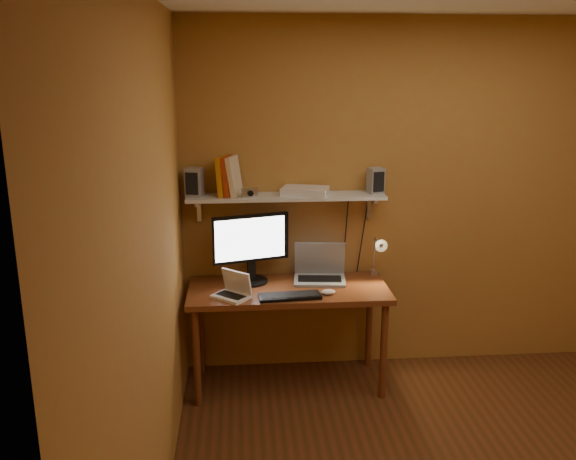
{
  "coord_description": "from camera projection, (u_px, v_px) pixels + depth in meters",
  "views": [
    {
      "loc": [
        -1.28,
        -2.73,
        2.26
      ],
      "look_at": [
        -0.96,
        1.18,
        1.2
      ],
      "focal_mm": 38.0,
      "sensor_mm": 36.0,
      "label": 1
    }
  ],
  "objects": [
    {
      "name": "room",
      "position": [
        503.0,
        268.0,
        2.97
      ],
      "size": [
        3.44,
        3.24,
        2.64
      ],
      "color": "#5A2D17",
      "rests_on": "ground"
    },
    {
      "name": "desk",
      "position": [
        288.0,
        299.0,
        4.3
      ],
      "size": [
        1.4,
        0.6,
        0.75
      ],
      "color": "brown",
      "rests_on": "ground"
    },
    {
      "name": "wall_shelf",
      "position": [
        286.0,
        197.0,
        4.3
      ],
      "size": [
        1.4,
        0.25,
        0.21
      ],
      "color": "silver",
      "rests_on": "room"
    },
    {
      "name": "monitor",
      "position": [
        251.0,
        245.0,
        4.31
      ],
      "size": [
        0.54,
        0.29,
        0.5
      ],
      "rotation": [
        0.0,
        0.0,
        0.27
      ],
      "color": "black",
      "rests_on": "desk"
    },
    {
      "name": "laptop",
      "position": [
        320.0,
        270.0,
        4.42
      ],
      "size": [
        0.39,
        0.3,
        0.27
      ],
      "rotation": [
        0.0,
        0.0,
        -0.11
      ],
      "color": "gray",
      "rests_on": "desk"
    },
    {
      "name": "netbook",
      "position": [
        234.0,
        290.0,
        4.09
      ],
      "size": [
        0.29,
        0.28,
        0.18
      ],
      "rotation": [
        0.0,
        0.0,
        -0.71
      ],
      "color": "silver",
      "rests_on": "desk"
    },
    {
      "name": "keyboard",
      "position": [
        290.0,
        296.0,
        4.08
      ],
      "size": [
        0.43,
        0.17,
        0.02
      ],
      "primitive_type": "cube",
      "rotation": [
        0.0,
        0.0,
        0.08
      ],
      "color": "black",
      "rests_on": "desk"
    },
    {
      "name": "mouse",
      "position": [
        328.0,
        292.0,
        4.14
      ],
      "size": [
        0.11,
        0.08,
        0.04
      ],
      "primitive_type": "ellipsoid",
      "rotation": [
        0.0,
        0.0,
        0.15
      ],
      "color": "silver",
      "rests_on": "desk"
    },
    {
      "name": "desk_lamp",
      "position": [
        378.0,
        252.0,
        4.39
      ],
      "size": [
        0.09,
        0.23,
        0.38
      ],
      "color": "silver",
      "rests_on": "desk"
    },
    {
      "name": "speaker_left",
      "position": [
        194.0,
        182.0,
        4.23
      ],
      "size": [
        0.13,
        0.13,
        0.2
      ],
      "primitive_type": "cube",
      "rotation": [
        0.0,
        0.0,
        -0.25
      ],
      "color": "gray",
      "rests_on": "wall_shelf"
    },
    {
      "name": "speaker_right",
      "position": [
        376.0,
        181.0,
        4.33
      ],
      "size": [
        0.12,
        0.12,
        0.18
      ],
      "primitive_type": "cube",
      "rotation": [
        0.0,
        0.0,
        0.22
      ],
      "color": "gray",
      "rests_on": "wall_shelf"
    },
    {
      "name": "books",
      "position": [
        229.0,
        176.0,
        4.24
      ],
      "size": [
        0.19,
        0.2,
        0.28
      ],
      "color": "#BC7217",
      "rests_on": "wall_shelf"
    },
    {
      "name": "shelf_camera",
      "position": [
        249.0,
        193.0,
        4.2
      ],
      "size": [
        0.12,
        0.07,
        0.07
      ],
      "color": "silver",
      "rests_on": "wall_shelf"
    },
    {
      "name": "router",
      "position": [
        305.0,
        191.0,
        4.3
      ],
      "size": [
        0.37,
        0.3,
        0.05
      ],
      "primitive_type": "cube",
      "rotation": [
        0.0,
        0.0,
        -0.3
      ],
      "color": "silver",
      "rests_on": "wall_shelf"
    }
  ]
}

